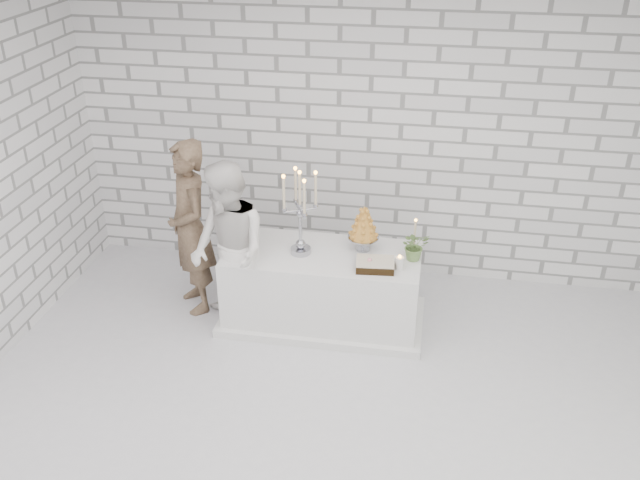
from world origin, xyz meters
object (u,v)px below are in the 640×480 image
Objects in this scene: cake_table at (322,288)px; groom at (190,228)px; bride at (229,251)px; croquembouche at (364,228)px; candelabra at (300,213)px.

groom is at bearing 177.47° from cake_table.
croquembouche is at bearing 67.69° from bride.
groom is at bearing -177.66° from croquembouche.
candelabra reaches higher than cake_table.
groom reaches higher than candelabra.
cake_table is 2.20× the size of candelabra.
bride is 1.24m from croquembouche.
cake_table is 1.37m from groom.
groom reaches higher than cake_table.
candelabra reaches higher than croquembouche.
groom is 1.12m from candelabra.
candelabra is (1.08, -0.09, 0.29)m from groom.
croquembouche is (1.17, 0.38, 0.14)m from bride.
groom is 3.84× the size of croquembouche.
croquembouche is at bearing 56.48° from groom.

